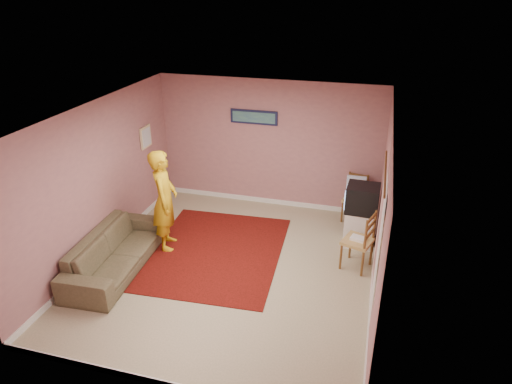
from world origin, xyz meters
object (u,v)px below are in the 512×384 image
(chair_a, at_px, (355,194))
(person, at_px, (165,200))
(tv_cabinet, at_px, (359,227))
(chair_b, at_px, (358,234))
(crt_tv, at_px, (362,198))
(sofa, at_px, (115,252))

(chair_a, distance_m, person, 3.60)
(tv_cabinet, distance_m, chair_b, 0.79)
(crt_tv, height_order, person, person)
(crt_tv, xyz_separation_m, chair_a, (-0.15, 0.87, -0.33))
(chair_a, bearing_deg, tv_cabinet, -69.14)
(crt_tv, bearing_deg, chair_b, -86.88)
(sofa, relative_size, person, 1.21)
(chair_a, height_order, chair_b, chair_b)
(crt_tv, bearing_deg, sofa, -151.75)
(chair_b, relative_size, person, 0.31)
(sofa, bearing_deg, chair_a, -56.50)
(person, bearing_deg, crt_tv, -91.69)
(tv_cabinet, distance_m, crt_tv, 0.57)
(tv_cabinet, relative_size, chair_a, 1.31)
(chair_b, bearing_deg, tv_cabinet, -161.64)
(crt_tv, distance_m, chair_b, 0.80)
(crt_tv, height_order, chair_b, crt_tv)
(tv_cabinet, height_order, chair_b, chair_b)
(sofa, distance_m, person, 1.16)
(chair_b, bearing_deg, crt_tv, -161.21)
(chair_b, bearing_deg, sofa, -55.98)
(person, bearing_deg, chair_a, -77.55)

